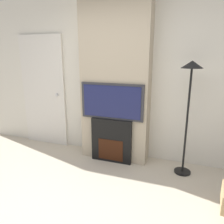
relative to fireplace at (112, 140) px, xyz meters
name	(u,v)px	position (x,y,z in m)	size (l,w,h in m)	color
wall_back	(119,78)	(0.00, 0.35, 0.99)	(6.00, 0.06, 2.70)	silver
chimney_breast	(115,79)	(0.00, 0.16, 0.99)	(1.11, 0.32, 2.70)	tan
fireplace	(112,140)	(0.00, 0.00, 0.00)	(0.68, 0.15, 0.73)	black
television	(112,101)	(0.00, 0.00, 0.66)	(1.02, 0.07, 0.58)	#2D2D33
floor_lamp	(190,87)	(1.14, 0.00, 0.94)	(0.29, 0.29, 1.66)	black
entry_door	(44,92)	(-1.50, 0.30, 0.68)	(0.92, 0.09, 2.08)	silver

